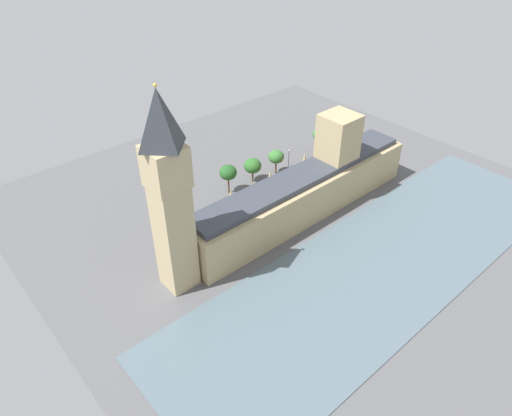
{
  "coord_description": "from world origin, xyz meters",
  "views": [
    {
      "loc": [
        -79.18,
        85.85,
        83.08
      ],
      "look_at": [
        1.0,
        15.44,
        7.47
      ],
      "focal_mm": 32.67,
      "sensor_mm": 36.0,
      "label": 1
    }
  ],
  "objects_px": {
    "clock_tower": "(169,194)",
    "plane_tree_far_end": "(319,135)",
    "parliament_building": "(307,188)",
    "car_blue_leading": "(257,200)",
    "plane_tree_by_river_gate": "(253,166)",
    "double_decker_bus_under_trees": "(322,161)",
    "double_decker_bus_opposite_hall": "(301,173)",
    "car_black_trailing": "(192,234)",
    "pedestrian_kerbside": "(273,202)",
    "plane_tree_corner": "(228,173)",
    "plane_tree_near_tower": "(276,157)",
    "street_lamp_slot_10": "(289,155)",
    "car_yellow_cab_midblock": "(226,207)"
  },
  "relations": [
    {
      "from": "pedestrian_kerbside",
      "to": "parliament_building",
      "type": "bearing_deg",
      "value": -99.68
    },
    {
      "from": "double_decker_bus_opposite_hall",
      "to": "car_blue_leading",
      "type": "bearing_deg",
      "value": -90.51
    },
    {
      "from": "parliament_building",
      "to": "car_blue_leading",
      "type": "xyz_separation_m",
      "value": [
        13.18,
        8.25,
        -7.08
      ]
    },
    {
      "from": "car_yellow_cab_midblock",
      "to": "pedestrian_kerbside",
      "type": "relative_size",
      "value": 3.04
    },
    {
      "from": "car_black_trailing",
      "to": "plane_tree_corner",
      "type": "xyz_separation_m",
      "value": [
        10.85,
        -22.14,
        6.59
      ]
    },
    {
      "from": "car_blue_leading",
      "to": "plane_tree_far_end",
      "type": "xyz_separation_m",
      "value": [
        9.9,
        -38.69,
        6.15
      ]
    },
    {
      "from": "plane_tree_far_end",
      "to": "clock_tower",
      "type": "bearing_deg",
      "value": 107.22
    },
    {
      "from": "parliament_building",
      "to": "car_blue_leading",
      "type": "bearing_deg",
      "value": 32.05
    },
    {
      "from": "double_decker_bus_under_trees",
      "to": "street_lamp_slot_10",
      "type": "bearing_deg",
      "value": -136.87
    },
    {
      "from": "parliament_building",
      "to": "clock_tower",
      "type": "height_order",
      "value": "clock_tower"
    },
    {
      "from": "parliament_building",
      "to": "car_black_trailing",
      "type": "distance_m",
      "value": 36.64
    },
    {
      "from": "car_black_trailing",
      "to": "plane_tree_near_tower",
      "type": "height_order",
      "value": "plane_tree_near_tower"
    },
    {
      "from": "clock_tower",
      "to": "plane_tree_far_end",
      "type": "xyz_separation_m",
      "value": [
        23.8,
        -76.8,
        -19.69
      ]
    },
    {
      "from": "double_decker_bus_opposite_hall",
      "to": "car_blue_leading",
      "type": "relative_size",
      "value": 2.41
    },
    {
      "from": "double_decker_bus_under_trees",
      "to": "plane_tree_by_river_gate",
      "type": "height_order",
      "value": "plane_tree_by_river_gate"
    },
    {
      "from": "pedestrian_kerbside",
      "to": "car_yellow_cab_midblock",
      "type": "bearing_deg",
      "value": 109.5
    },
    {
      "from": "parliament_building",
      "to": "plane_tree_far_end",
      "type": "bearing_deg",
      "value": -52.83
    },
    {
      "from": "clock_tower",
      "to": "double_decker_bus_under_trees",
      "type": "height_order",
      "value": "clock_tower"
    },
    {
      "from": "parliament_building",
      "to": "plane_tree_corner",
      "type": "height_order",
      "value": "parliament_building"
    },
    {
      "from": "car_blue_leading",
      "to": "plane_tree_by_river_gate",
      "type": "bearing_deg",
      "value": 139.37
    },
    {
      "from": "clock_tower",
      "to": "plane_tree_far_end",
      "type": "relative_size",
      "value": 5.68
    },
    {
      "from": "pedestrian_kerbside",
      "to": "plane_tree_far_end",
      "type": "height_order",
      "value": "plane_tree_far_end"
    },
    {
      "from": "double_decker_bus_under_trees",
      "to": "double_decker_bus_opposite_hall",
      "type": "xyz_separation_m",
      "value": [
        -1.04,
        11.61,
        0.0
      ]
    },
    {
      "from": "car_blue_leading",
      "to": "car_yellow_cab_midblock",
      "type": "height_order",
      "value": "same"
    },
    {
      "from": "double_decker_bus_opposite_hall",
      "to": "car_black_trailing",
      "type": "distance_m",
      "value": 45.2
    },
    {
      "from": "plane_tree_by_river_gate",
      "to": "double_decker_bus_opposite_hall",
      "type": "bearing_deg",
      "value": -128.14
    },
    {
      "from": "double_decker_bus_opposite_hall",
      "to": "car_yellow_cab_midblock",
      "type": "xyz_separation_m",
      "value": [
        2.89,
        29.75,
        -1.75
      ]
    },
    {
      "from": "double_decker_bus_under_trees",
      "to": "pedestrian_kerbside",
      "type": "relative_size",
      "value": 7.11
    },
    {
      "from": "pedestrian_kerbside",
      "to": "double_decker_bus_opposite_hall",
      "type": "bearing_deg",
      "value": -26.36
    },
    {
      "from": "clock_tower",
      "to": "plane_tree_corner",
      "type": "bearing_deg",
      "value": -55.36
    },
    {
      "from": "clock_tower",
      "to": "double_decker_bus_opposite_hall",
      "type": "relative_size",
      "value": 4.9
    },
    {
      "from": "parliament_building",
      "to": "plane_tree_by_river_gate",
      "type": "distance_m",
      "value": 23.51
    },
    {
      "from": "parliament_building",
      "to": "double_decker_bus_under_trees",
      "type": "distance_m",
      "value": 27.72
    },
    {
      "from": "double_decker_bus_opposite_hall",
      "to": "double_decker_bus_under_trees",
      "type": "bearing_deg",
      "value": 93.93
    },
    {
      "from": "car_yellow_cab_midblock",
      "to": "car_blue_leading",
      "type": "bearing_deg",
      "value": 69.62
    },
    {
      "from": "car_black_trailing",
      "to": "plane_tree_corner",
      "type": "distance_m",
      "value": 25.52
    },
    {
      "from": "plane_tree_by_river_gate",
      "to": "plane_tree_far_end",
      "type": "xyz_separation_m",
      "value": [
        -0.31,
        -31.71,
        1.07
      ]
    },
    {
      "from": "pedestrian_kerbside",
      "to": "street_lamp_slot_10",
      "type": "bearing_deg",
      "value": -7.05
    },
    {
      "from": "car_black_trailing",
      "to": "pedestrian_kerbside",
      "type": "bearing_deg",
      "value": -99.76
    },
    {
      "from": "plane_tree_by_river_gate",
      "to": "car_black_trailing",
      "type": "bearing_deg",
      "value": 108.61
    },
    {
      "from": "double_decker_bus_opposite_hall",
      "to": "street_lamp_slot_10",
      "type": "relative_size",
      "value": 1.59
    },
    {
      "from": "double_decker_bus_opposite_hall",
      "to": "plane_tree_by_river_gate",
      "type": "xyz_separation_m",
      "value": [
        9.98,
        12.71,
        3.33
      ]
    },
    {
      "from": "parliament_building",
      "to": "pedestrian_kerbside",
      "type": "bearing_deg",
      "value": 31.25
    },
    {
      "from": "parliament_building",
      "to": "car_blue_leading",
      "type": "relative_size",
      "value": 18.19
    },
    {
      "from": "car_black_trailing",
      "to": "car_yellow_cab_midblock",
      "type": "bearing_deg",
      "value": -78.8
    },
    {
      "from": "plane_tree_by_river_gate",
      "to": "plane_tree_far_end",
      "type": "distance_m",
      "value": 31.73
    },
    {
      "from": "plane_tree_by_river_gate",
      "to": "plane_tree_corner",
      "type": "distance_m",
      "value": 10.42
    },
    {
      "from": "parliament_building",
      "to": "clock_tower",
      "type": "bearing_deg",
      "value": 90.89
    },
    {
      "from": "clock_tower",
      "to": "street_lamp_slot_10",
      "type": "height_order",
      "value": "clock_tower"
    },
    {
      "from": "car_blue_leading",
      "to": "plane_tree_by_river_gate",
      "type": "xyz_separation_m",
      "value": [
        10.21,
        -6.97,
        5.08
      ]
    }
  ]
}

